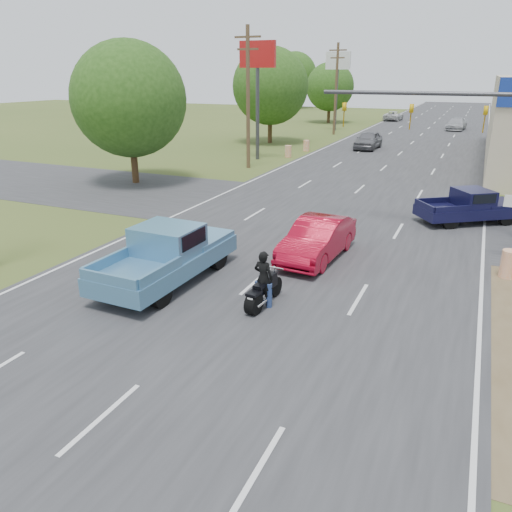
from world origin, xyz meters
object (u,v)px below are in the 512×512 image
at_px(rider, 263,281).
at_px(distant_car_white, 393,116).
at_px(distant_car_grey, 368,140).
at_px(distant_car_silver, 457,124).
at_px(blue_pickup, 169,253).
at_px(motorcycle, 263,293).
at_px(red_convertible, 317,239).
at_px(navy_pickup, 472,206).

xyz_separation_m(rider, distant_car_white, (-7.14, 66.91, -0.18)).
relative_size(distant_car_grey, distant_car_silver, 0.94).
bearing_deg(distant_car_grey, rider, -80.97).
bearing_deg(distant_car_silver, blue_pickup, -91.88).
bearing_deg(motorcycle, distant_car_grey, 102.09).
distance_m(red_convertible, blue_pickup, 5.78).
xyz_separation_m(blue_pickup, distant_car_grey, (-0.47, 34.71, -0.17)).
bearing_deg(distant_car_white, distant_car_silver, 135.95).
relative_size(red_convertible, navy_pickup, 0.93).
xyz_separation_m(rider, navy_pickup, (5.53, 12.60, -0.04)).
bearing_deg(rider, navy_pickup, -108.52).
bearing_deg(distant_car_grey, navy_pickup, -64.53).
bearing_deg(blue_pickup, motorcycle, -8.68).
height_order(navy_pickup, distant_car_white, navy_pickup).
height_order(rider, distant_car_white, rider).
distance_m(red_convertible, rider, 4.76).
height_order(motorcycle, distant_car_silver, distant_car_silver).
bearing_deg(red_convertible, distant_car_silver, 91.44).
height_order(red_convertible, motorcycle, red_convertible).
bearing_deg(motorcycle, blue_pickup, 174.91).
height_order(distant_car_silver, distant_car_white, distant_car_silver).
distance_m(blue_pickup, distant_car_grey, 34.72).
height_order(navy_pickup, distant_car_grey, distant_car_grey).
xyz_separation_m(red_convertible, rider, (-0.23, -4.76, 0.08)).
distance_m(distant_car_grey, distant_car_silver, 22.23).
bearing_deg(distant_car_white, motorcycle, 99.41).
distance_m(motorcycle, navy_pickup, 13.82).
relative_size(rider, distant_car_silver, 0.33).
height_order(red_convertible, distant_car_grey, distant_car_grey).
bearing_deg(distant_car_white, navy_pickup, 106.46).
relative_size(blue_pickup, distant_car_grey, 1.24).
relative_size(red_convertible, distant_car_grey, 0.98).
bearing_deg(distant_car_white, blue_pickup, 96.20).
xyz_separation_m(blue_pickup, navy_pickup, (9.35, 11.96, -0.18)).
relative_size(red_convertible, distant_car_silver, 0.93).
xyz_separation_m(rider, distant_car_grey, (-4.28, 35.35, -0.03)).
xyz_separation_m(navy_pickup, distant_car_white, (-12.68, 54.31, -0.14)).
relative_size(rider, blue_pickup, 0.29).
xyz_separation_m(motorcycle, blue_pickup, (-3.81, 0.69, 0.52)).
distance_m(motorcycle, distant_car_white, 67.34).
height_order(motorcycle, blue_pickup, blue_pickup).
height_order(distant_car_grey, distant_car_silver, distant_car_grey).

